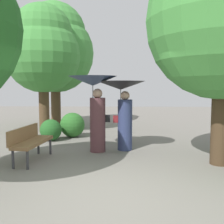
# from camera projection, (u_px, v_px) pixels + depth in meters

# --- Properties ---
(ground_plane) EXTENTS (40.00, 40.00, 0.00)m
(ground_plane) POSITION_uv_depth(u_px,v_px,m) (105.00, 193.00, 4.52)
(ground_plane) COLOR slate
(person_left) EXTENTS (1.33, 1.33, 2.10)m
(person_left) POSITION_uv_depth(u_px,v_px,m) (95.00, 97.00, 7.31)
(person_left) COLOR #563338
(person_left) RESTS_ON ground
(person_right) EXTENTS (1.38, 1.38, 1.97)m
(person_right) POSITION_uv_depth(u_px,v_px,m) (122.00, 99.00, 7.52)
(person_right) COLOR navy
(person_right) RESTS_ON ground
(park_bench) EXTENTS (0.65, 1.54, 0.83)m
(park_bench) POSITION_uv_depth(u_px,v_px,m) (30.00, 140.00, 6.48)
(park_bench) COLOR #38383D
(park_bench) RESTS_ON ground
(tree_near_left) EXTENTS (2.93, 2.93, 5.03)m
(tree_near_left) POSITION_uv_depth(u_px,v_px,m) (43.00, 49.00, 10.38)
(tree_near_left) COLOR #4C3823
(tree_near_left) RESTS_ON ground
(tree_far_back) EXTENTS (3.58, 3.58, 5.65)m
(tree_far_back) POSITION_uv_depth(u_px,v_px,m) (55.00, 47.00, 12.20)
(tree_far_back) COLOR #4C3823
(tree_far_back) RESTS_ON ground
(bush_path_right) EXTENTS (0.88, 0.88, 0.88)m
(bush_path_right) POSITION_uv_depth(u_px,v_px,m) (72.00, 125.00, 9.56)
(bush_path_right) COLOR #2D6B28
(bush_path_right) RESTS_ON ground
(bush_behind_bench) EXTENTS (0.73, 0.73, 0.73)m
(bush_behind_bench) POSITION_uv_depth(u_px,v_px,m) (51.00, 130.00, 8.90)
(bush_behind_bench) COLOR #235B23
(bush_behind_bench) RESTS_ON ground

